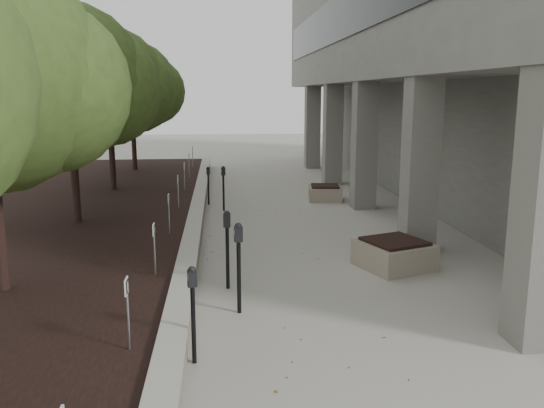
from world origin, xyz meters
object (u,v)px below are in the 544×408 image
crabapple_tree_3 (70,114)px  planter_back (325,193)px  parking_meter_3 (227,250)px  parking_meter_4 (208,186)px  crabapple_tree_4 (109,109)px  parking_meter_5 (223,188)px  planter_front (394,254)px  parking_meter_2 (239,268)px  parking_meter_1 (193,315)px  crabapple_tree_5 (132,106)px

crabapple_tree_3 → planter_back: 8.96m
parking_meter_3 → parking_meter_4: (-0.51, 8.22, -0.12)m
crabapple_tree_4 → parking_meter_5: bearing=-28.5°
parking_meter_4 → planter_back: parking_meter_4 is taller
crabapple_tree_4 → parking_meter_4: size_ratio=4.27×
parking_meter_3 → parking_meter_5: bearing=96.1°
crabapple_tree_4 → planter_front: bearing=-48.6°
parking_meter_2 → parking_meter_3: 1.23m
planter_back → planter_front: bearing=-89.8°
planter_front → planter_back: planter_front is taller
crabapple_tree_4 → parking_meter_2: (3.93, -10.42, -2.34)m
crabapple_tree_4 → parking_meter_4: (3.25, -0.98, -2.48)m
crabapple_tree_3 → parking_meter_2: 7.09m
parking_meter_2 → planter_back: size_ratio=1.39×
parking_meter_2 → parking_meter_4: bearing=84.1°
parking_meter_1 → parking_meter_2: size_ratio=0.89×
crabapple_tree_3 → crabapple_tree_5: (0.00, 10.00, 0.00)m
crabapple_tree_5 → parking_meter_1: bearing=-79.3°
planter_back → parking_meter_5: bearing=-157.2°
parking_meter_4 → crabapple_tree_3: bearing=-138.5°
crabapple_tree_3 → planter_back: bearing=31.5°
crabapple_tree_4 → parking_meter_1: (3.25, -12.15, -2.43)m
parking_meter_4 → parking_meter_1: bearing=-99.5°
parking_meter_1 → planter_front: size_ratio=1.06×
crabapple_tree_3 → planter_back: (7.24, 4.44, -2.86)m
crabapple_tree_4 → planter_back: (7.24, -0.56, -2.86)m
crabapple_tree_5 → planter_front: crabapple_tree_5 is taller
crabapple_tree_3 → planter_back: crabapple_tree_3 is taller
parking_meter_5 → parking_meter_4: bearing=97.1°
crabapple_tree_4 → parking_meter_2: size_ratio=3.49×
planter_front → parking_meter_4: bearing=119.0°
planter_back → parking_meter_1: bearing=-109.0°
parking_meter_1 → parking_meter_5: bearing=71.8°
parking_meter_2 → parking_meter_5: size_ratio=1.09×
crabapple_tree_4 → parking_meter_4: bearing=-16.8°
parking_meter_1 → parking_meter_3: (0.51, 2.95, 0.06)m
crabapple_tree_5 → parking_meter_2: bearing=-75.7°
crabapple_tree_3 → parking_meter_3: bearing=-48.2°
crabapple_tree_4 → planter_back: crabapple_tree_4 is taller
crabapple_tree_4 → planter_back: bearing=-4.4°
parking_meter_2 → crabapple_tree_5: bearing=94.3°
parking_meter_2 → parking_meter_5: bearing=81.3°
crabapple_tree_4 → parking_meter_3: bearing=-67.8°
parking_meter_1 → planter_back: parking_meter_1 is taller
parking_meter_3 → parking_meter_4: bearing=99.5°
crabapple_tree_5 → parking_meter_1: size_ratio=3.93×
parking_meter_4 → planter_back: size_ratio=1.14×
parking_meter_1 → planter_front: (4.03, 3.91, -0.39)m
crabapple_tree_5 → parking_meter_2: size_ratio=3.49×
parking_meter_3 → parking_meter_5: size_ratio=1.06×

